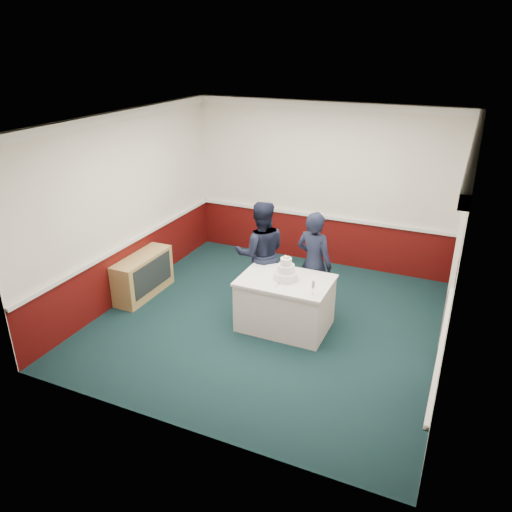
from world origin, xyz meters
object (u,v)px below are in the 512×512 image
at_px(cake_table, 285,303).
at_px(person_man, 261,253).
at_px(sideboard, 143,275).
at_px(cake_knife, 279,284).
at_px(wedding_cake, 286,272).
at_px(person_woman, 314,264).
at_px(champagne_flute, 313,285).

bearing_deg(cake_table, person_man, 138.20).
xyz_separation_m(sideboard, cake_knife, (2.50, -0.20, 0.44)).
relative_size(sideboard, wedding_cake, 3.30).
distance_m(wedding_cake, cake_knife, 0.23).
height_order(sideboard, person_man, person_man).
height_order(sideboard, person_woman, person_woman).
distance_m(wedding_cake, champagne_flute, 0.57).
xyz_separation_m(wedding_cake, person_woman, (0.23, 0.60, -0.07)).
distance_m(champagne_flute, person_woman, 0.92).
distance_m(cake_knife, person_woman, 0.84).
bearing_deg(sideboard, champagne_flute, -5.32).
distance_m(sideboard, wedding_cake, 2.59).
bearing_deg(champagne_flute, cake_knife, 171.42).
distance_m(cake_knife, champagne_flute, 0.55).
distance_m(wedding_cake, person_woman, 0.64).
bearing_deg(person_man, sideboard, -10.87).
xyz_separation_m(sideboard, champagne_flute, (3.03, -0.28, 0.58)).
height_order(wedding_cake, person_woman, person_woman).
distance_m(wedding_cake, person_man, 0.86).
relative_size(wedding_cake, cake_knife, 1.65).
bearing_deg(cake_knife, person_woman, 78.95).
bearing_deg(cake_knife, champagne_flute, -1.59).
bearing_deg(cake_knife, cake_table, 88.47).
height_order(sideboard, champagne_flute, champagne_flute).
xyz_separation_m(sideboard, wedding_cake, (2.53, -0.00, 0.55)).
xyz_separation_m(sideboard, cake_table, (2.53, -0.00, 0.05)).
bearing_deg(wedding_cake, person_woman, 68.96).
bearing_deg(wedding_cake, champagne_flute, -29.25).
xyz_separation_m(wedding_cake, cake_knife, (-0.03, -0.20, -0.11)).
bearing_deg(champagne_flute, cake_table, 150.75).
height_order(sideboard, cake_knife, cake_knife).
xyz_separation_m(cake_table, wedding_cake, (0.00, 0.00, 0.50)).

